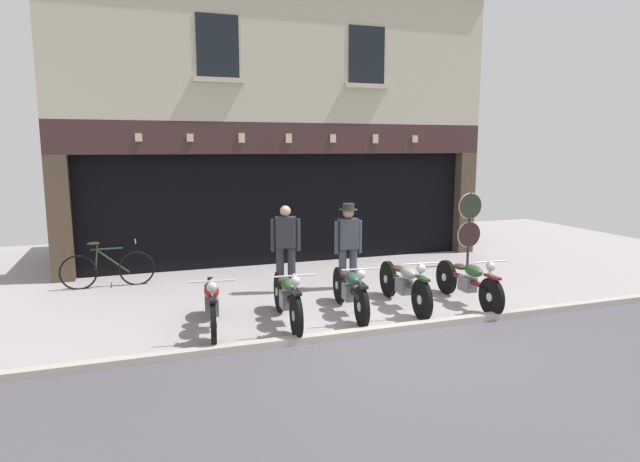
# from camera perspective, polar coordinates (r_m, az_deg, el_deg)

# --- Properties ---
(ground) EXTENTS (22.11, 22.00, 0.18)m
(ground) POSITION_cam_1_polar(r_m,az_deg,el_deg) (7.38, 10.19, -13.47)
(ground) COLOR #9B9396
(shop_facade) EXTENTS (10.41, 4.42, 6.61)m
(shop_facade) POSITION_cam_1_polar(r_m,az_deg,el_deg) (14.34, -5.51, 4.87)
(shop_facade) COLOR black
(shop_facade) RESTS_ON ground
(motorcycle_left) EXTENTS (0.62, 1.98, 0.92)m
(motorcycle_left) POSITION_cam_1_polar(r_m,az_deg,el_deg) (8.33, -11.39, -7.47)
(motorcycle_left) COLOR black
(motorcycle_left) RESTS_ON ground
(motorcycle_center_left) EXTENTS (0.62, 2.03, 0.94)m
(motorcycle_center_left) POSITION_cam_1_polar(r_m,az_deg,el_deg) (8.48, -3.48, -6.99)
(motorcycle_center_left) COLOR black
(motorcycle_center_left) RESTS_ON ground
(motorcycle_center) EXTENTS (0.62, 1.99, 0.91)m
(motorcycle_center) POSITION_cam_1_polar(r_m,az_deg,el_deg) (8.96, 3.20, -6.19)
(motorcycle_center) COLOR black
(motorcycle_center) RESTS_ON ground
(motorcycle_center_right) EXTENTS (0.62, 2.09, 0.93)m
(motorcycle_center_right) POSITION_cam_1_polar(r_m,az_deg,el_deg) (9.42, 8.91, -5.49)
(motorcycle_center_right) COLOR black
(motorcycle_center_right) RESTS_ON ground
(motorcycle_right) EXTENTS (0.62, 2.08, 0.92)m
(motorcycle_right) POSITION_cam_1_polar(r_m,az_deg,el_deg) (9.86, 15.41, -5.11)
(motorcycle_right) COLOR black
(motorcycle_right) RESTS_ON ground
(salesman_left) EXTENTS (0.55, 0.30, 1.67)m
(salesman_left) POSITION_cam_1_polar(r_m,az_deg,el_deg) (10.20, -3.65, -1.46)
(salesman_left) COLOR #2D2D33
(salesman_left) RESTS_ON ground
(shopkeeper_center) EXTENTS (0.56, 0.37, 1.68)m
(shopkeeper_center) POSITION_cam_1_polar(r_m,az_deg,el_deg) (10.48, 2.99, -1.11)
(shopkeeper_center) COLOR #3D424C
(shopkeeper_center) RESTS_ON ground
(tyre_sign_pole) EXTENTS (0.61, 0.06, 1.71)m
(tyre_sign_pole) POSITION_cam_1_polar(r_m,az_deg,el_deg) (12.96, 15.53, 0.99)
(tyre_sign_pole) COLOR #232328
(tyre_sign_pole) RESTS_ON ground
(advert_board_near) EXTENTS (0.76, 0.03, 1.07)m
(advert_board_near) POSITION_cam_1_polar(r_m,az_deg,el_deg) (12.37, -14.68, 4.44)
(advert_board_near) COLOR silver
(leaning_bicycle) EXTENTS (1.78, 0.50, 0.94)m
(leaning_bicycle) POSITION_cam_1_polar(r_m,az_deg,el_deg) (11.48, -21.56, -3.72)
(leaning_bicycle) COLOR black
(leaning_bicycle) RESTS_ON ground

